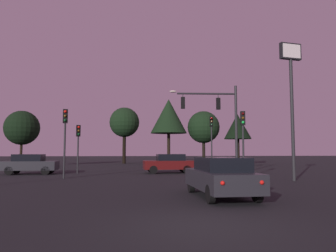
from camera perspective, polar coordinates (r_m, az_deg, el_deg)
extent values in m
plane|color=black|center=(32.09, -3.45, -7.62)|extent=(168.00, 168.00, 0.00)
cylinder|color=#232326|center=(25.17, 12.04, -0.62)|extent=(0.20, 0.20, 6.82)
cylinder|color=#232326|center=(25.03, 6.85, 5.73)|extent=(4.56, 0.44, 0.14)
ellipsoid|color=#F4EACC|center=(24.77, 0.91, 6.15)|extent=(0.56, 0.28, 0.16)
cylinder|color=#232326|center=(25.17, 8.92, 5.32)|extent=(0.05, 0.05, 0.32)
cube|color=black|center=(25.07, 8.93, 3.94)|extent=(0.32, 0.26, 0.90)
sphere|color=red|center=(25.25, 8.86, 4.52)|extent=(0.18, 0.18, 0.18)
sphere|color=#56380C|center=(25.20, 8.87, 3.89)|extent=(0.18, 0.18, 0.18)
sphere|color=#0C4219|center=(25.17, 8.88, 3.26)|extent=(0.18, 0.18, 0.18)
cylinder|color=#232326|center=(24.77, 2.67, 5.48)|extent=(0.05, 0.05, 0.27)
cube|color=black|center=(24.68, 2.67, 4.14)|extent=(0.32, 0.26, 0.90)
sphere|color=red|center=(24.86, 2.64, 4.73)|extent=(0.18, 0.18, 0.18)
sphere|color=#56380C|center=(24.82, 2.64, 4.09)|extent=(0.18, 0.18, 0.18)
sphere|color=#0C4219|center=(24.78, 2.64, 3.45)|extent=(0.18, 0.18, 0.18)
cylinder|color=#232326|center=(29.23, 7.78, -3.99)|extent=(0.12, 0.12, 3.99)
cube|color=black|center=(29.35, 7.73, 0.79)|extent=(0.32, 0.27, 0.90)
sphere|color=red|center=(29.24, 7.76, 1.36)|extent=(0.18, 0.18, 0.18)
sphere|color=#56380C|center=(29.21, 7.76, 0.82)|extent=(0.18, 0.18, 0.18)
sphere|color=#0C4219|center=(29.19, 7.77, 0.27)|extent=(0.18, 0.18, 0.18)
cylinder|color=#232326|center=(21.71, -17.93, -4.20)|extent=(0.12, 0.12, 3.57)
cube|color=black|center=(21.83, -17.79, 1.68)|extent=(0.33, 0.28, 0.90)
sphere|color=red|center=(21.72, -17.80, 2.46)|extent=(0.18, 0.18, 0.18)
sphere|color=#56380C|center=(21.69, -17.82, 1.72)|extent=(0.18, 0.18, 0.18)
sphere|color=#0C4219|center=(21.66, -17.83, 0.99)|extent=(0.18, 0.18, 0.18)
cylinder|color=#232326|center=(21.11, 13.26, -4.49)|extent=(0.12, 0.12, 3.43)
cube|color=black|center=(21.22, 13.15, 1.36)|extent=(0.34, 0.30, 0.90)
sphere|color=#4C0A0A|center=(21.11, 13.18, 2.16)|extent=(0.18, 0.18, 0.18)
sphere|color=#56380C|center=(21.08, 13.20, 1.40)|extent=(0.18, 0.18, 0.18)
sphere|color=#1EE04C|center=(21.05, 13.21, 0.64)|extent=(0.18, 0.18, 0.18)
cylinder|color=#232326|center=(26.32, -15.75, -4.97)|extent=(0.12, 0.12, 2.92)
cube|color=black|center=(26.37, -15.66, -0.82)|extent=(0.37, 0.33, 0.90)
sphere|color=red|center=(26.25, -15.59, -0.19)|extent=(0.18, 0.18, 0.18)
sphere|color=#56380C|center=(26.23, -15.60, -0.80)|extent=(0.18, 0.18, 0.18)
sphere|color=#0C4219|center=(26.21, -15.61, -1.41)|extent=(0.18, 0.18, 0.18)
cube|color=#232328|center=(12.67, 9.31, -9.40)|extent=(1.99, 4.61, 0.68)
cube|color=black|center=(12.48, 9.48, -6.71)|extent=(1.67, 2.51, 0.52)
cylinder|color=black|center=(13.94, 4.15, -10.39)|extent=(0.22, 0.65, 0.64)
cylinder|color=black|center=(14.37, 10.69, -10.15)|extent=(0.22, 0.65, 0.64)
cylinder|color=black|center=(11.04, 7.54, -11.93)|extent=(0.22, 0.65, 0.64)
cylinder|color=black|center=(11.59, 15.59, -11.45)|extent=(0.22, 0.65, 0.64)
sphere|color=red|center=(10.29, 9.68, -9.98)|extent=(0.14, 0.14, 0.14)
sphere|color=red|center=(10.75, 16.36, -9.62)|extent=(0.14, 0.14, 0.14)
cube|color=#4C0F0F|center=(25.88, 0.13, -6.92)|extent=(4.10, 1.95, 0.68)
cube|color=black|center=(25.89, 0.46, -5.59)|extent=(2.24, 1.61, 0.52)
cylinder|color=black|center=(24.95, -2.62, -7.79)|extent=(0.65, 0.23, 0.64)
cylinder|color=black|center=(26.49, -3.00, -7.60)|extent=(0.65, 0.23, 0.64)
cylinder|color=black|center=(25.39, 3.39, -7.73)|extent=(0.65, 0.23, 0.64)
cylinder|color=black|center=(26.90, 2.67, -7.55)|extent=(0.65, 0.23, 0.64)
sphere|color=red|center=(25.68, 4.83, -6.70)|extent=(0.14, 0.14, 0.14)
sphere|color=red|center=(26.88, 4.19, -6.61)|extent=(0.14, 0.14, 0.14)
cube|color=#232328|center=(26.72, -23.25, -6.48)|extent=(3.92, 1.73, 0.68)
cube|color=black|center=(26.75, -23.52, -5.18)|extent=(2.12, 1.48, 0.52)
cylinder|color=black|center=(27.13, -20.18, -7.25)|extent=(0.64, 0.20, 0.64)
cylinder|color=black|center=(25.67, -20.97, -7.40)|extent=(0.64, 0.20, 0.64)
cylinder|color=black|center=(27.84, -25.39, -7.02)|extent=(0.64, 0.20, 0.64)
cylinder|color=black|center=(26.42, -26.44, -7.14)|extent=(0.64, 0.20, 0.64)
sphere|color=red|center=(27.90, -26.78, -6.06)|extent=(0.14, 0.14, 0.14)
sphere|color=red|center=(26.78, -27.66, -6.11)|extent=(0.14, 0.14, 0.14)
cylinder|color=#232326|center=(20.58, 21.25, 1.11)|extent=(0.20, 0.20, 7.31)
cube|color=black|center=(21.36, 20.93, 12.27)|extent=(1.42, 0.49, 1.00)
cube|color=white|center=(21.26, 21.15, 12.36)|extent=(1.22, 0.23, 0.84)
cylinder|color=black|center=(45.93, -7.81, -3.91)|extent=(0.47, 0.47, 4.39)
sphere|color=black|center=(46.11, -7.76, 0.66)|extent=(4.23, 4.23, 4.23)
cylinder|color=black|center=(40.41, -24.68, -4.41)|extent=(0.28, 0.28, 3.06)
sphere|color=black|center=(40.50, -24.55, -0.29)|extent=(3.95, 3.95, 3.95)
cylinder|color=black|center=(46.53, 0.12, -3.97)|extent=(0.45, 0.45, 4.36)
cone|color=black|center=(46.81, 0.12, 1.77)|extent=(5.28, 5.28, 5.01)
cylinder|color=black|center=(47.91, 6.37, -4.38)|extent=(0.45, 0.45, 3.66)
sphere|color=black|center=(48.04, 6.34, -0.20)|extent=(4.78, 4.78, 4.78)
cylinder|color=black|center=(41.57, 12.34, -4.54)|extent=(0.42, 0.42, 3.30)
cone|color=black|center=(41.69, 12.26, -0.08)|extent=(3.46, 3.46, 3.18)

